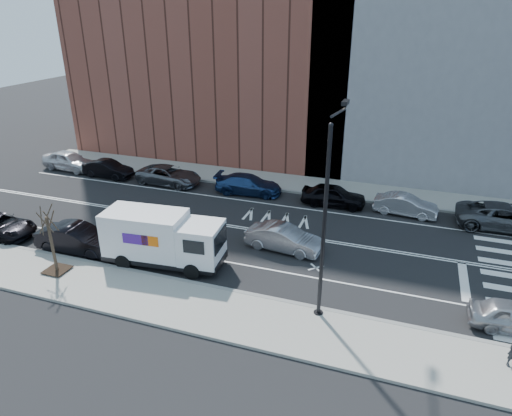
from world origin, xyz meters
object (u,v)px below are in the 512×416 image
Objects in this scene: far_parked_b at (108,169)px; driving_sedan at (284,238)px; far_parked_a at (69,161)px; fedex_van at (162,238)px.

far_parked_b is 0.95× the size of driving_sedan.
far_parked_b is at bearing 73.21° from driving_sedan.
far_parked_a reaches higher than driving_sedan.
far_parked_a is 1.14× the size of far_parked_b.
far_parked_b is (-11.51, 10.97, -0.88)m from fedex_van.
far_parked_a reaches higher than far_parked_b.
fedex_van is 6.97m from driving_sedan.
far_parked_a is 23.02m from driving_sedan.
driving_sedan reaches higher than far_parked_b.
far_parked_a is 4.38m from far_parked_b.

